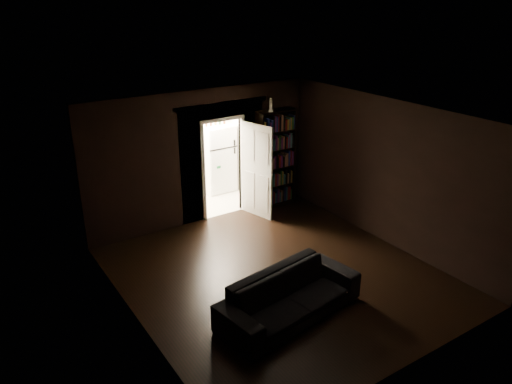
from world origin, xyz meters
The scene contains 9 objects.
ground centered at (0.00, 0.00, 0.00)m, with size 5.50×5.50×0.00m, color black.
room_walls centered at (-0.01, 1.07, 1.68)m, with size 5.02×5.61×2.84m.
kitchen_alcove centered at (0.50, 3.87, 1.21)m, with size 2.20×1.80×2.60m.
sofa centered at (-0.52, -0.99, 0.44)m, with size 2.31×1.00×0.89m, color black.
bookshelf centered at (1.75, 2.59, 1.10)m, with size 0.90×0.32×2.20m, color black.
refrigerator centered at (1.10, 4.11, 0.82)m, with size 0.74×0.68×1.65m, color white.
door centered at (1.07, 2.32, 1.02)m, with size 0.85×0.05×2.05m, color white.
figurine centered at (1.57, 2.53, 2.35)m, with size 0.10×0.10×0.29m, color white.
bottles centered at (1.06, 4.05, 1.77)m, with size 0.60×0.07×0.24m, color black.
Camera 1 is at (-4.44, -6.02, 4.61)m, focal length 35.00 mm.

